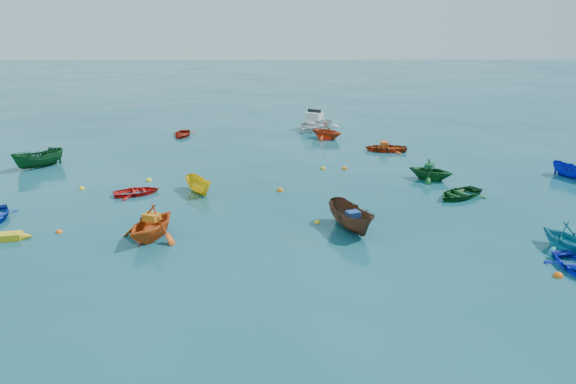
{
  "coord_description": "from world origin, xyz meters",
  "views": [
    {
      "loc": [
        -0.38,
        -23.23,
        10.04
      ],
      "look_at": [
        0.0,
        5.0,
        0.4
      ],
      "focal_mm": 35.0,
      "sensor_mm": 36.0,
      "label": 1
    }
  ],
  "objects": [
    {
      "name": "dinghy_orange_w",
      "position": [
        -6.14,
        -0.09,
        0.0
      ],
      "size": [
        3.66,
        3.9,
        1.64
      ],
      "primitive_type": "imported",
      "rotation": [
        0.0,
        0.0,
        -0.39
      ],
      "color": "#D85014",
      "rests_on": "ground"
    },
    {
      "name": "dinghy_red_nw",
      "position": [
        -8.27,
        5.89,
        0.0
      ],
      "size": [
        2.94,
        2.52,
        0.51
      ],
      "primitive_type": "imported",
      "rotation": [
        0.0,
        0.0,
        1.93
      ],
      "color": "red",
      "rests_on": "ground"
    },
    {
      "name": "sampan_brown_mid",
      "position": [
        2.86,
        0.77,
        0.0
      ],
      "size": [
        2.46,
        3.63,
        1.31
      ],
      "primitive_type": "imported",
      "rotation": [
        0.0,
        0.0,
        0.39
      ],
      "color": "#52301D",
      "rests_on": "ground"
    },
    {
      "name": "dinghy_green_e",
      "position": [
        9.23,
        5.19,
        0.0
      ],
      "size": [
        3.58,
        3.38,
        0.6
      ],
      "primitive_type": "imported",
      "rotation": [
        0.0,
        0.0,
        -0.96
      ],
      "color": "#104618",
      "rests_on": "ground"
    },
    {
      "name": "dinghy_cyan_se",
      "position": [
        11.68,
        -1.65,
        0.0
      ],
      "size": [
        2.98,
        3.18,
        1.34
      ],
      "primitive_type": "imported",
      "rotation": [
        0.0,
        0.0,
        0.37
      ],
      "color": "teal",
      "rests_on": "ground"
    },
    {
      "name": "tarp_orange_b",
      "position": [
        6.94,
        15.15,
        0.48
      ],
      "size": [
        0.62,
        0.77,
        0.34
      ],
      "primitive_type": "cube",
      "rotation": [
        0.0,
        0.0,
        -1.69
      ],
      "color": "#CD4E15",
      "rests_on": "dinghy_red_ne"
    },
    {
      "name": "sampan_blue_far",
      "position": [
        17.07,
        8.57,
        0.0
      ],
      "size": [
        2.3,
        2.71,
        1.01
      ],
      "primitive_type": "imported",
      "rotation": [
        0.0,
        0.0,
        0.6
      ],
      "color": "#0D17A6",
      "rests_on": "ground"
    },
    {
      "name": "buoy_ye_a",
      "position": [
        1.35,
        1.59,
        0.0
      ],
      "size": [
        0.3,
        0.3,
        0.3
      ],
      "primitive_type": "sphere",
      "color": "yellow",
      "rests_on": "ground"
    },
    {
      "name": "dinghy_red_far",
      "position": [
        -8.09,
        19.89,
        0.0
      ],
      "size": [
        1.85,
        2.57,
        0.53
      ],
      "primitive_type": "imported",
      "rotation": [
        0.0,
        0.0,
        -0.01
      ],
      "color": "#A31E0D",
      "rests_on": "ground"
    },
    {
      "name": "dinghy_orange_far",
      "position": [
        3.13,
        18.9,
        0.0
      ],
      "size": [
        3.42,
        3.34,
        1.37
      ],
      "primitive_type": "imported",
      "rotation": [
        0.0,
        0.0,
        0.95
      ],
      "color": "red",
      "rests_on": "ground"
    },
    {
      "name": "tarp_blue_a",
      "position": [
        2.92,
        0.63,
        0.8
      ],
      "size": [
        0.72,
        0.64,
        0.29
      ],
      "primitive_type": "cube",
      "rotation": [
        0.0,
        0.0,
        0.39
      ],
      "color": "navy",
      "rests_on": "sampan_brown_mid"
    },
    {
      "name": "tarp_green_b",
      "position": [
        8.39,
        8.39,
        0.82
      ],
      "size": [
        0.7,
        0.76,
        0.3
      ],
      "primitive_type": "cube",
      "rotation": [
        0.0,
        0.0,
        1.07
      ],
      "color": "#134E2B",
      "rests_on": "dinghy_green_n"
    },
    {
      "name": "buoy_or_e",
      "position": [
        3.64,
        10.64,
        0.0
      ],
      "size": [
        0.36,
        0.36,
        0.36
      ],
      "primitive_type": "sphere",
      "color": "orange",
      "rests_on": "ground"
    },
    {
      "name": "buoy_or_c",
      "position": [
        -0.42,
        6.38,
        0.0
      ],
      "size": [
        0.38,
        0.38,
        0.38
      ],
      "primitive_type": "sphere",
      "color": "orange",
      "rests_on": "ground"
    },
    {
      "name": "buoy_or_d",
      "position": [
        3.12,
        2.15,
        0.0
      ],
      "size": [
        0.36,
        0.36,
        0.36
      ],
      "primitive_type": "sphere",
      "color": "orange",
      "rests_on": "ground"
    },
    {
      "name": "dinghy_green_n",
      "position": [
        8.48,
        8.34,
        0.0
      ],
      "size": [
        3.31,
        3.18,
        1.35
      ],
      "primitive_type": "imported",
      "rotation": [
        0.0,
        0.0,
        1.07
      ],
      "color": "#124F1E",
      "rests_on": "ground"
    },
    {
      "name": "tarp_orange_a",
      "position": [
        -6.12,
        -0.05,
        0.98
      ],
      "size": [
        0.8,
        0.72,
        0.32
      ],
      "primitive_type": "cube",
      "rotation": [
        0.0,
        0.0,
        -0.39
      ],
      "color": "orange",
      "rests_on": "dinghy_orange_w"
    },
    {
      "name": "buoy_ye_c",
      "position": [
        2.27,
        10.63,
        0.0
      ],
      "size": [
        0.34,
        0.34,
        0.34
      ],
      "primitive_type": "sphere",
      "color": "gold",
      "rests_on": "ground"
    },
    {
      "name": "sampan_green_far",
      "position": [
        -15.73,
        11.28,
        0.0
      ],
      "size": [
        3.2,
        3.02,
        1.24
      ],
      "primitive_type": "imported",
      "rotation": [
        0.0,
        0.0,
        -0.85
      ],
      "color": "#10461D",
      "rests_on": "ground"
    },
    {
      "name": "buoy_or_a",
      "position": [
        -10.54,
        0.57,
        0.0
      ],
      "size": [
        0.31,
        0.31,
        0.31
      ],
      "primitive_type": "sphere",
      "color": "#FF650D",
      "rests_on": "ground"
    },
    {
      "name": "sampan_yellow_mid",
      "position": [
        -4.89,
        6.14,
        0.0
      ],
      "size": [
        2.14,
        2.7,
        0.99
      ],
      "primitive_type": "imported",
      "rotation": [
        0.0,
        0.0,
        0.53
      ],
      "color": "yellow",
      "rests_on": "ground"
    },
    {
      "name": "buoy_ye_d",
      "position": [
        -8.16,
        8.33,
        0.0
      ],
      "size": [
        0.36,
        0.36,
        0.36
      ],
      "primitive_type": "sphere",
      "color": "yellow",
      "rests_on": "ground"
    },
    {
      "name": "motorboat_white",
      "position": [
        2.4,
        22.29,
        0.0
      ],
      "size": [
        5.03,
        5.56,
        1.55
      ],
      "primitive_type": "imported",
      "rotation": [
        0.0,
        0.0,
        -0.49
      ],
      "color": "silver",
      "rests_on": "ground"
    },
    {
      "name": "buoy_or_b",
      "position": [
        10.26,
        -4.03,
        0.0
      ],
      "size": [
        0.38,
        0.38,
        0.38
      ],
      "primitive_type": "sphere",
      "color": "#EF580D",
      "rests_on": "ground"
    },
    {
      "name": "dinghy_red_ne",
      "position": [
        7.04,
        15.14,
        0.0
      ],
      "size": [
        3.17,
        2.44,
        0.61
      ],
      "primitive_type": "imported",
      "rotation": [
        0.0,
        0.0,
        -1.69
      ],
      "color": "#A2310D",
      "rests_on": "ground"
    },
    {
      "name": "buoy_ye_e",
      "position": [
        9.6,
        9.53,
        0.0
      ],
      "size": [
        0.36,
        0.36,
        0.36
      ],
      "primitive_type": "sphere",
      "color": "yellow",
      "rests_on": "ground"
    },
    {
      "name": "ground",
      "position": [
        0.0,
        0.0,
        0.0
      ],
      "size": [
        160.0,
        160.0,
        0.0
      ],
      "primitive_type": "plane",
      "color": "#0A404A",
      "rests_on": "ground"
    },
    {
      "name": "buoy_ye_b",
      "position": [
        -11.59,
        6.85,
        0.0
      ],
      "size": [
        0.32,
        0.32,
        0.32
      ],
      "primitive_type": "sphere",
      "color": "yellow",
      "rests_on": "ground"
    }
  ]
}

